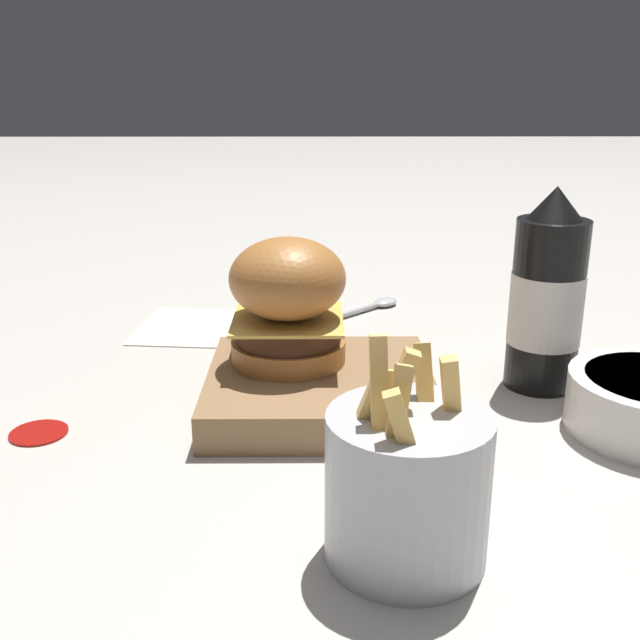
{
  "coord_description": "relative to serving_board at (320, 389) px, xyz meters",
  "views": [
    {
      "loc": [
        -0.02,
        -0.62,
        0.29
      ],
      "look_at": [
        -0.01,
        0.01,
        0.08
      ],
      "focal_mm": 42.0,
      "sensor_mm": 36.0,
      "label": 1
    }
  ],
  "objects": [
    {
      "name": "fries_basket",
      "position": [
        0.05,
        -0.22,
        0.03
      ],
      "size": [
        0.1,
        0.1,
        0.15
      ],
      "color": "#B7B7BC",
      "rests_on": "ground_plane"
    },
    {
      "name": "ketchup_puddle",
      "position": [
        -0.24,
        -0.05,
        -0.01
      ],
      "size": [
        0.05,
        0.05,
        0.0
      ],
      "color": "#9E140F",
      "rests_on": "ground_plane"
    },
    {
      "name": "spoon",
      "position": [
        0.06,
        0.29,
        -0.01
      ],
      "size": [
        0.13,
        0.13,
        0.01
      ],
      "rotation": [
        0.0,
        0.0,
        0.76
      ],
      "color": "#B2B2B7",
      "rests_on": "ground_plane"
    },
    {
      "name": "burger",
      "position": [
        -0.03,
        0.03,
        0.08
      ],
      "size": [
        0.11,
        0.11,
        0.12
      ],
      "color": "#AD6B33",
      "rests_on": "serving_board"
    },
    {
      "name": "parchment_square",
      "position": [
        -0.14,
        0.22,
        -0.02
      ],
      "size": [
        0.15,
        0.15,
        0.0
      ],
      "color": "beige",
      "rests_on": "ground_plane"
    },
    {
      "name": "ketchup_bottle",
      "position": [
        0.22,
        0.05,
        0.07
      ],
      "size": [
        0.07,
        0.07,
        0.19
      ],
      "color": "black",
      "rests_on": "ground_plane"
    },
    {
      "name": "ground_plane",
      "position": [
        0.01,
        -0.01,
        -0.02
      ],
      "size": [
        6.0,
        6.0,
        0.0
      ],
      "primitive_type": "plane",
      "color": "#B7B2A8"
    },
    {
      "name": "serving_board",
      "position": [
        0.0,
        0.0,
        0.0
      ],
      "size": [
        0.2,
        0.19,
        0.03
      ],
      "color": "olive",
      "rests_on": "ground_plane"
    }
  ]
}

